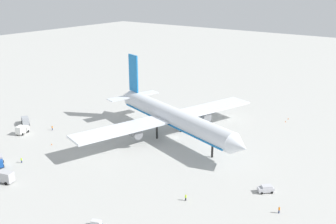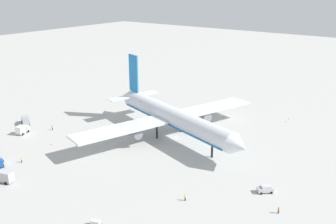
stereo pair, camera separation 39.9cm
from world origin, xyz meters
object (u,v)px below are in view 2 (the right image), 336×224
Objects in this scene: service_truck_2 at (25,120)px; ground_worker_2 at (185,197)px; traffic_cone_1 at (52,144)px; service_truck_1 at (22,129)px; ground_worker_0 at (52,128)px; service_truck_4 at (3,176)px; service_van at (265,189)px; ground_worker_3 at (279,210)px; baggage_cart_0 at (95,223)px; ground_worker_1 at (21,160)px; traffic_cone_0 at (288,119)px; airliner at (172,117)px; traffic_cone_2 at (286,121)px.

service_truck_2 is 80.70m from ground_worker_2.
ground_worker_2 is 55.80m from traffic_cone_1.
service_truck_1 reaches higher than ground_worker_0.
service_truck_1 is at bearing 138.22° from service_truck_4.
service_truck_2 is at bearing -176.03° from service_van.
ground_worker_3 is at bearing -48.63° from service_van.
ground_worker_3 is (101.13, -0.70, -0.74)m from service_truck_2.
ground_worker_0 is (-56.64, 32.13, 0.10)m from baggage_cart_0.
service_truck_1 is at bearing 177.99° from ground_worker_2.
service_truck_4 is 2.15× the size of baggage_cart_0.
ground_worker_0 is 27.25m from ground_worker_1.
ground_worker_0 is at bearing 122.91° from service_truck_4.
baggage_cart_0 reaches higher than traffic_cone_1.
ground_worker_0 is at bearing 122.85° from ground_worker_1.
service_truck_1 reaches higher than service_truck_2.
service_van is 71.97m from ground_worker_1.
service_van is 2.45× the size of ground_worker_0.
traffic_cone_0 is at bearing 43.94° from ground_worker_0.
service_truck_2 is 102.81m from traffic_cone_0.
service_van is at bearing -21.71° from airliner.
service_van is at bearing -75.24° from traffic_cone_0.
ground_worker_0 is at bearing 9.03° from service_truck_2.
service_van is 7.74× the size of traffic_cone_2.
ground_worker_3 is 3.16× the size of traffic_cone_2.
traffic_cone_1 is (-10.27, 24.05, -1.43)m from service_truck_4.
service_truck_4 is at bearing -57.09° from ground_worker_0.
service_van is at bearing 8.58° from service_truck_1.
baggage_cart_0 is at bearing -71.81° from airliner.
ground_worker_1 is 100.28m from traffic_cone_0.
service_truck_1 is at bearing -171.42° from service_van.
ground_worker_1 is (-6.55, 10.07, -0.87)m from service_truck_4.
traffic_cone_1 is at bearing -0.69° from service_truck_1.
ground_worker_3 is at bearing 3.60° from service_truck_1.
ground_worker_0 is 1.00× the size of ground_worker_3.
ground_worker_1 is at bearing 123.05° from service_truck_4.
ground_worker_2 is at bearing -6.49° from service_truck_2.
service_truck_2 is 11.43× the size of traffic_cone_0.
service_truck_4 reaches higher than ground_worker_0.
service_truck_2 is (-7.56, 6.58, -0.03)m from service_truck_1.
service_truck_2 is at bearing 138.98° from service_truck_1.
airliner is 50.85m from ground_worker_1.
airliner is at bearing -125.18° from traffic_cone_2.
service_truck_2 is at bearing -155.96° from airliner.
service_van is 2.57× the size of ground_worker_1.
service_truck_4 is at bearing -115.81° from traffic_cone_2.
traffic_cone_1 is (11.06, -8.90, -0.61)m from ground_worker_0.
service_truck_4 is at bearing -66.88° from traffic_cone_1.
service_truck_1 is at bearing -123.76° from ground_worker_0.
traffic_cone_0 is (79.18, 65.55, -1.35)m from service_truck_2.
baggage_cart_0 is 96.00m from traffic_cone_0.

